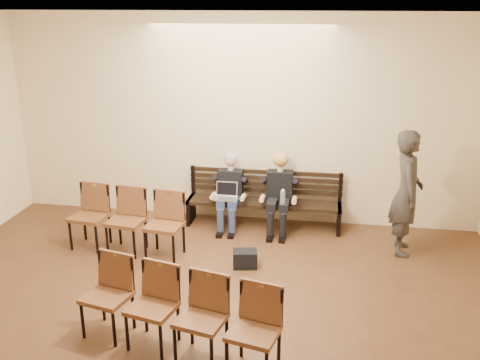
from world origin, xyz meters
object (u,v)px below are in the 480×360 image
object	(u,v)px
seated_man	(230,193)
seated_woman	(279,196)
laptop	(225,199)
bag	(245,259)
chair_row_front	(126,222)
chair_row_back	(176,314)
passerby	(408,184)
bench	(263,214)
water_bottle	(283,204)

from	to	relation	value
seated_man	seated_woman	bearing A→B (deg)	0.00
seated_woman	laptop	xyz separation A→B (m)	(-0.86, -0.20, -0.03)
bag	chair_row_front	world-z (taller)	chair_row_front
seated_woman	chair_row_back	world-z (taller)	seated_woman
bag	passerby	xyz separation A→B (m)	(2.28, 0.90, 0.97)
seated_man	bag	bearing A→B (deg)	-70.98
seated_man	bag	size ratio (longest dim) A/B	3.50
passerby	chair_row_back	distance (m)	4.06
laptop	bag	distance (m)	1.36
seated_man	chair_row_back	world-z (taller)	seated_man
bench	chair_row_front	xyz separation A→B (m)	(-1.94, -1.29, 0.27)
seated_man	chair_row_back	distance (m)	3.43
water_bottle	seated_woman	bearing A→B (deg)	106.03
bench	seated_man	bearing A→B (deg)	-167.81
seated_man	bag	world-z (taller)	seated_man
water_bottle	chair_row_back	xyz separation A→B (m)	(-0.87, -3.14, -0.11)
laptop	seated_man	bearing A→B (deg)	91.51
laptop	bench	bearing A→B (deg)	40.64
seated_woman	chair_row_back	bearing A→B (deg)	-102.89
chair_row_front	chair_row_back	size ratio (longest dim) A/B	0.78
passerby	bag	bearing A→B (deg)	112.96
laptop	water_bottle	world-z (taller)	laptop
bench	water_bottle	bearing A→B (deg)	-49.17
laptop	chair_row_front	world-z (taller)	chair_row_front
bench	seated_woman	bearing A→B (deg)	-23.93
passerby	chair_row_front	xyz separation A→B (m)	(-4.14, -0.69, -0.60)
passerby	seated_woman	bearing A→B (deg)	77.53
seated_man	passerby	size ratio (longest dim) A/B	0.55
laptop	water_bottle	xyz separation A→B (m)	(0.95, -0.08, -0.00)
laptop	chair_row_front	xyz separation A→B (m)	(-1.34, -0.97, -0.09)
bench	passerby	size ratio (longest dim) A/B	1.19
passerby	chair_row_front	world-z (taller)	passerby
chair_row_front	seated_woman	bearing A→B (deg)	34.55
laptop	water_bottle	size ratio (longest dim) A/B	1.41
bag	passerby	bearing A→B (deg)	21.48
seated_woman	laptop	distance (m)	0.89
passerby	seated_man	bearing A→B (deg)	81.61
seated_man	passerby	world-z (taller)	passerby
seated_woman	passerby	world-z (taller)	passerby
laptop	passerby	distance (m)	2.86
passerby	chair_row_back	bearing A→B (deg)	138.83
bench	bag	world-z (taller)	bench
passerby	water_bottle	bearing A→B (deg)	85.59
bag	seated_woman	bearing A→B (deg)	75.72
chair_row_back	bench	bearing A→B (deg)	95.00
bag	chair_row_back	world-z (taller)	chair_row_back
bench	water_bottle	distance (m)	0.64
seated_man	chair_row_front	bearing A→B (deg)	-139.71
seated_woman	chair_row_front	distance (m)	2.50
seated_man	chair_row_front	distance (m)	1.81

